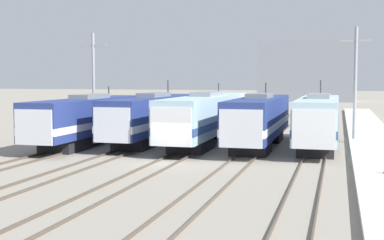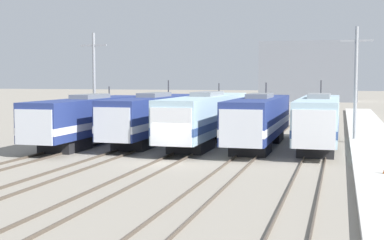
% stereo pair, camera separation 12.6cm
% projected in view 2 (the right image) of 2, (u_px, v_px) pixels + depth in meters
% --- Properties ---
extents(ground_plane, '(400.00, 400.00, 0.00)m').
position_uv_depth(ground_plane, '(170.00, 162.00, 34.77)').
color(ground_plane, gray).
extents(rail_pair_far_left, '(1.50, 120.00, 0.15)m').
position_uv_depth(rail_pair_far_left, '(46.00, 155.00, 37.19)').
color(rail_pair_far_left, '#4C4238').
rests_on(rail_pair_far_left, ground_plane).
extents(rail_pair_center_left, '(1.51, 120.00, 0.15)m').
position_uv_depth(rail_pair_center_left, '(106.00, 158.00, 35.98)').
color(rail_pair_center_left, '#4C4238').
rests_on(rail_pair_center_left, ground_plane).
extents(rail_pair_center, '(1.51, 120.00, 0.15)m').
position_uv_depth(rail_pair_center, '(170.00, 160.00, 34.76)').
color(rail_pair_center, '#4C4238').
rests_on(rail_pair_center, ground_plane).
extents(rail_pair_center_right, '(1.51, 120.00, 0.15)m').
position_uv_depth(rail_pair_center_right, '(238.00, 163.00, 33.55)').
color(rail_pair_center_right, '#4C4238').
rests_on(rail_pair_center_right, ground_plane).
extents(rail_pair_far_right, '(1.50, 120.00, 0.15)m').
position_uv_depth(rail_pair_far_right, '(312.00, 167.00, 32.33)').
color(rail_pair_far_right, '#4C4238').
rests_on(rail_pair_far_right, ground_plane).
extents(locomotive_far_left, '(3.07, 16.96, 4.68)m').
position_uv_depth(locomotive_far_left, '(87.00, 119.00, 43.19)').
color(locomotive_far_left, black).
rests_on(locomotive_far_left, ground_plane).
extents(locomotive_center_left, '(3.00, 17.60, 5.22)m').
position_uv_depth(locomotive_center_left, '(152.00, 117.00, 44.79)').
color(locomotive_center_left, black).
rests_on(locomotive_center_left, ground_plane).
extents(locomotive_center, '(3.10, 19.92, 4.95)m').
position_uv_depth(locomotive_center, '(206.00, 117.00, 43.85)').
color(locomotive_center, '#232326').
rests_on(locomotive_center, ground_plane).
extents(locomotive_center_right, '(3.10, 16.62, 5.04)m').
position_uv_depth(locomotive_center_right, '(258.00, 120.00, 41.51)').
color(locomotive_center_right, black).
rests_on(locomotive_center_right, ground_plane).
extents(locomotive_far_right, '(2.98, 16.14, 5.25)m').
position_uv_depth(locomotive_far_right, '(319.00, 121.00, 40.75)').
color(locomotive_far_right, '#232326').
rests_on(locomotive_far_right, ground_plane).
extents(catenary_tower_left, '(2.65, 0.27, 9.68)m').
position_uv_depth(catenary_tower_left, '(94.00, 81.00, 50.96)').
color(catenary_tower_left, gray).
rests_on(catenary_tower_left, ground_plane).
extents(catenary_tower_right, '(2.65, 0.27, 9.68)m').
position_uv_depth(catenary_tower_right, '(356.00, 81.00, 44.55)').
color(catenary_tower_right, gray).
rests_on(catenary_tower_right, ground_plane).
extents(depot_building, '(21.94, 13.42, 13.78)m').
position_uv_depth(depot_building, '(309.00, 72.00, 126.13)').
color(depot_building, gray).
rests_on(depot_building, ground_plane).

